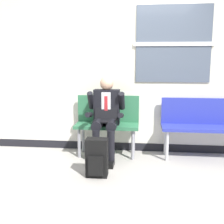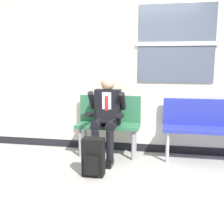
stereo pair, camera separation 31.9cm
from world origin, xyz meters
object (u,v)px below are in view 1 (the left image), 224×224
bench_empty (205,123)px  backpack (97,158)px  bench_with_person (107,120)px  person_seated (106,115)px

bench_empty → backpack: 1.82m
bench_with_person → person_seated: person_seated is taller
person_seated → bench_with_person: bearing=90.0°
bench_with_person → person_seated: bearing=-90.0°
bench_empty → backpack: bench_empty is taller
person_seated → backpack: size_ratio=2.47×
bench_with_person → backpack: (-0.03, -0.92, -0.31)m
bench_with_person → backpack: 0.97m
person_seated → backpack: person_seated is taller
bench_empty → person_seated: person_seated is taller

